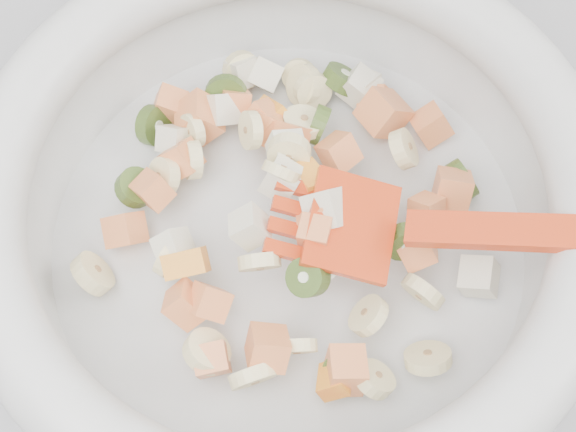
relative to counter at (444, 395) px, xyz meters
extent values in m
cube|color=#A7A6AC|center=(0.00, 0.00, 0.00)|extent=(2.00, 0.60, 0.90)
cylinder|color=silver|center=(-0.18, -0.01, 0.46)|extent=(0.30, 0.30, 0.02)
torus|color=silver|center=(-0.18, -0.01, 0.53)|extent=(0.37, 0.37, 0.04)
cylinder|color=#FFDFAA|center=(-0.29, -0.03, 0.48)|extent=(0.03, 0.04, 0.04)
cylinder|color=#FFDFAA|center=(-0.16, 0.10, 0.47)|extent=(0.03, 0.02, 0.03)
cylinder|color=#FFDFAA|center=(-0.25, 0.03, 0.49)|extent=(0.03, 0.03, 0.03)
cylinder|color=#FFDFAA|center=(-0.11, -0.10, 0.48)|extent=(0.03, 0.03, 0.03)
cylinder|color=#FFDFAA|center=(-0.19, -0.04, 0.51)|extent=(0.03, 0.02, 0.03)
cylinder|color=#FFDFAA|center=(-0.18, 0.01, 0.51)|extent=(0.03, 0.03, 0.03)
cylinder|color=#FFDFAA|center=(-0.19, 0.11, 0.48)|extent=(0.04, 0.03, 0.03)
cylinder|color=#FFDFAA|center=(-0.16, 0.06, 0.49)|extent=(0.04, 0.04, 0.02)
cylinder|color=#FFDFAA|center=(-0.15, 0.09, 0.48)|extent=(0.04, 0.02, 0.03)
cylinder|color=#FFDFAA|center=(-0.23, 0.04, 0.49)|extent=(0.02, 0.03, 0.03)
cylinder|color=#FFDFAA|center=(-0.18, -0.09, 0.49)|extent=(0.03, 0.01, 0.03)
cylinder|color=#FFDFAA|center=(-0.10, -0.06, 0.49)|extent=(0.03, 0.03, 0.04)
cylinder|color=#FFDFAA|center=(-0.10, 0.03, 0.49)|extent=(0.02, 0.03, 0.03)
cylinder|color=#FFDFAA|center=(-0.14, -0.11, 0.49)|extent=(0.03, 0.03, 0.03)
cylinder|color=#FFDFAA|center=(-0.20, -0.10, 0.49)|extent=(0.03, 0.02, 0.03)
cylinder|color=#FFDFAA|center=(-0.19, 0.05, 0.50)|extent=(0.02, 0.03, 0.03)
cylinder|color=#FFDFAA|center=(-0.15, 0.09, 0.48)|extent=(0.03, 0.03, 0.03)
cylinder|color=#FFDFAA|center=(-0.14, -0.07, 0.49)|extent=(0.03, 0.03, 0.03)
cylinder|color=#FFDFAA|center=(-0.17, 0.02, 0.51)|extent=(0.04, 0.02, 0.04)
cylinder|color=#FFDFAA|center=(-0.23, -0.08, 0.49)|extent=(0.03, 0.03, 0.02)
cylinder|color=#FFDFAA|center=(-0.23, 0.06, 0.49)|extent=(0.02, 0.03, 0.03)
cylinder|color=#FFDFAA|center=(-0.25, -0.03, 0.49)|extent=(0.03, 0.03, 0.04)
cube|color=#F3914C|center=(-0.19, -0.09, 0.49)|extent=(0.03, 0.03, 0.03)
cube|color=#F3914C|center=(-0.20, 0.08, 0.49)|extent=(0.02, 0.02, 0.03)
cube|color=#F3914C|center=(-0.27, 0.00, 0.48)|extent=(0.03, 0.03, 0.03)
cube|color=#F3914C|center=(-0.16, -0.03, 0.51)|extent=(0.02, 0.02, 0.02)
cube|color=#F3914C|center=(-0.08, 0.05, 0.48)|extent=(0.03, 0.03, 0.03)
cube|color=#F3914C|center=(-0.11, 0.08, 0.48)|extent=(0.03, 0.02, 0.03)
cube|color=#F3914C|center=(-0.15, -0.10, 0.49)|extent=(0.02, 0.03, 0.03)
cube|color=#F3914C|center=(-0.22, 0.07, 0.48)|extent=(0.03, 0.03, 0.03)
cube|color=#F3914C|center=(-0.16, -0.02, 0.51)|extent=(0.03, 0.03, 0.03)
cube|color=#F3914C|center=(-0.22, -0.06, 0.50)|extent=(0.03, 0.03, 0.03)
cube|color=#F3914C|center=(-0.07, 0.00, 0.49)|extent=(0.03, 0.03, 0.03)
cube|color=#F3914C|center=(-0.24, 0.09, 0.48)|extent=(0.03, 0.02, 0.02)
cube|color=#F3914C|center=(-0.25, 0.02, 0.49)|extent=(0.03, 0.03, 0.03)
cube|color=#F3914C|center=(-0.23, -0.09, 0.49)|extent=(0.02, 0.02, 0.02)
cube|color=#F3914C|center=(-0.10, -0.04, 0.49)|extent=(0.03, 0.03, 0.03)
cube|color=#F3914C|center=(-0.14, 0.03, 0.49)|extent=(0.03, 0.03, 0.03)
cube|color=#F3914C|center=(-0.24, 0.04, 0.49)|extent=(0.03, 0.03, 0.03)
cube|color=#F3914C|center=(-0.24, -0.06, 0.49)|extent=(0.03, 0.03, 0.03)
cube|color=#F3914C|center=(-0.18, 0.06, 0.50)|extent=(0.03, 0.03, 0.03)
cube|color=#F3914C|center=(-0.18, 0.06, 0.49)|extent=(0.03, 0.03, 0.03)
cube|color=#F3914C|center=(-0.17, 0.04, 0.50)|extent=(0.03, 0.03, 0.03)
cube|color=#F3914C|center=(-0.09, -0.01, 0.49)|extent=(0.02, 0.03, 0.03)
cube|color=#F3914C|center=(-0.11, 0.06, 0.48)|extent=(0.04, 0.04, 0.03)
cylinder|color=olive|center=(-0.06, 0.01, 0.48)|extent=(0.02, 0.03, 0.03)
cylinder|color=olive|center=(-0.17, -0.05, 0.51)|extent=(0.03, 0.03, 0.03)
cylinder|color=olive|center=(-0.25, 0.07, 0.48)|extent=(0.03, 0.03, 0.03)
cylinder|color=olive|center=(-0.15, 0.05, 0.49)|extent=(0.02, 0.04, 0.04)
cylinder|color=olive|center=(-0.13, 0.09, 0.48)|extent=(0.04, 0.04, 0.03)
cylinder|color=olive|center=(-0.21, 0.09, 0.49)|extent=(0.04, 0.03, 0.04)
cylinder|color=olive|center=(-0.27, 0.03, 0.48)|extent=(0.03, 0.04, 0.03)
cylinder|color=olive|center=(-0.11, -0.03, 0.50)|extent=(0.03, 0.02, 0.03)
cylinder|color=olive|center=(-0.15, -0.10, 0.48)|extent=(0.03, 0.03, 0.03)
cube|color=#F2E6CD|center=(-0.24, 0.06, 0.49)|extent=(0.03, 0.03, 0.03)
cube|color=#F2E6CD|center=(-0.20, -0.02, 0.51)|extent=(0.02, 0.02, 0.03)
cube|color=#F2E6CD|center=(-0.14, -0.01, 0.51)|extent=(0.03, 0.03, 0.02)
cube|color=#F2E6CD|center=(-0.16, -0.05, 0.50)|extent=(0.03, 0.03, 0.03)
cube|color=#F2E6CD|center=(-0.19, 0.11, 0.48)|extent=(0.02, 0.03, 0.03)
cube|color=#F2E6CD|center=(-0.07, -0.06, 0.48)|extent=(0.03, 0.03, 0.03)
cube|color=#F2E6CD|center=(-0.18, 0.11, 0.48)|extent=(0.03, 0.03, 0.03)
cube|color=#F2E6CD|center=(-0.24, -0.02, 0.50)|extent=(0.03, 0.02, 0.03)
cube|color=#F2E6CD|center=(-0.12, 0.08, 0.48)|extent=(0.03, 0.03, 0.03)
cube|color=#F2E6CD|center=(-0.18, 0.01, 0.51)|extent=(0.03, 0.03, 0.03)
cube|color=#F2E6CD|center=(-0.11, 0.09, 0.48)|extent=(0.02, 0.03, 0.02)
cube|color=#F2E6CD|center=(-0.15, -0.02, 0.52)|extent=(0.03, 0.03, 0.03)
cube|color=#F2E6CD|center=(-0.21, 0.08, 0.48)|extent=(0.03, 0.03, 0.04)
cube|color=#F2E6CD|center=(-0.17, 0.03, 0.50)|extent=(0.02, 0.02, 0.02)
cube|color=yellow|center=(-0.18, 0.07, 0.49)|extent=(0.03, 0.03, 0.03)
cube|color=yellow|center=(-0.24, -0.03, 0.50)|extent=(0.03, 0.02, 0.02)
cube|color=yellow|center=(-0.16, 0.01, 0.51)|extent=(0.02, 0.03, 0.02)
cube|color=yellow|center=(-0.16, -0.11, 0.48)|extent=(0.02, 0.02, 0.02)
cube|color=red|center=(-0.14, -0.03, 0.52)|extent=(0.06, 0.07, 0.02)
cube|color=red|center=(-0.17, 0.00, 0.51)|extent=(0.03, 0.02, 0.01)
cube|color=red|center=(-0.17, -0.01, 0.51)|extent=(0.03, 0.02, 0.01)
cube|color=red|center=(-0.18, -0.03, 0.51)|extent=(0.03, 0.02, 0.01)
cube|color=red|center=(-0.18, -0.04, 0.51)|extent=(0.03, 0.02, 0.01)
camera|label=1|loc=(-0.20, -0.24, 0.96)|focal=55.00mm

